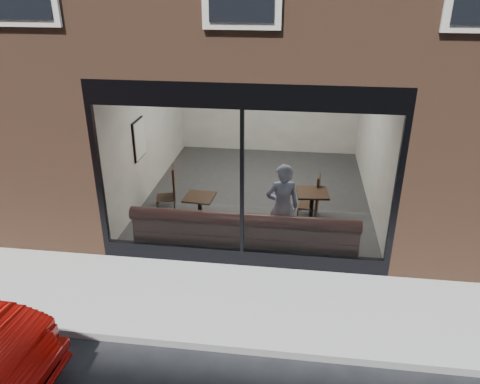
# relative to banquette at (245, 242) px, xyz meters

# --- Properties ---
(ground) EXTENTS (120.00, 120.00, 0.00)m
(ground) POSITION_rel_banquette_xyz_m (0.00, -2.45, -0.23)
(ground) COLOR black
(ground) RESTS_ON ground
(sidewalk_near) EXTENTS (40.00, 2.00, 0.01)m
(sidewalk_near) POSITION_rel_banquette_xyz_m (0.00, -1.45, -0.22)
(sidewalk_near) COLOR gray
(sidewalk_near) RESTS_ON ground
(kerb_near) EXTENTS (40.00, 0.10, 0.12)m
(kerb_near) POSITION_rel_banquette_xyz_m (0.00, -2.50, -0.17)
(kerb_near) COLOR gray
(kerb_near) RESTS_ON ground
(host_building_pier_left) EXTENTS (2.50, 12.00, 3.20)m
(host_building_pier_left) POSITION_rel_banquette_xyz_m (-3.75, 5.55, 1.38)
(host_building_pier_left) COLOR brown
(host_building_pier_left) RESTS_ON ground
(host_building_pier_right) EXTENTS (2.50, 12.00, 3.20)m
(host_building_pier_right) POSITION_rel_banquette_xyz_m (3.75, 5.55, 1.38)
(host_building_pier_right) COLOR brown
(host_building_pier_right) RESTS_ON ground
(host_building_backfill) EXTENTS (5.00, 6.00, 3.20)m
(host_building_backfill) POSITION_rel_banquette_xyz_m (0.00, 8.55, 1.38)
(host_building_backfill) COLOR brown
(host_building_backfill) RESTS_ON ground
(cafe_floor) EXTENTS (6.00, 6.00, 0.00)m
(cafe_floor) POSITION_rel_banquette_xyz_m (0.00, 2.55, -0.21)
(cafe_floor) COLOR #2D2D30
(cafe_floor) RESTS_ON ground
(cafe_ceiling) EXTENTS (6.00, 6.00, 0.00)m
(cafe_ceiling) POSITION_rel_banquette_xyz_m (0.00, 2.55, 2.97)
(cafe_ceiling) COLOR white
(cafe_ceiling) RESTS_ON host_building_upper
(cafe_wall_back) EXTENTS (5.00, 0.00, 5.00)m
(cafe_wall_back) POSITION_rel_banquette_xyz_m (0.00, 5.54, 1.37)
(cafe_wall_back) COLOR beige
(cafe_wall_back) RESTS_ON ground
(cafe_wall_left) EXTENTS (0.00, 6.00, 6.00)m
(cafe_wall_left) POSITION_rel_banquette_xyz_m (-2.49, 2.55, 1.37)
(cafe_wall_left) COLOR beige
(cafe_wall_left) RESTS_ON ground
(cafe_wall_right) EXTENTS (0.00, 6.00, 6.00)m
(cafe_wall_right) POSITION_rel_banquette_xyz_m (2.49, 2.55, 1.37)
(cafe_wall_right) COLOR beige
(cafe_wall_right) RESTS_ON ground
(storefront_kick) EXTENTS (5.00, 0.10, 0.30)m
(storefront_kick) POSITION_rel_banquette_xyz_m (0.00, -0.40, -0.08)
(storefront_kick) COLOR black
(storefront_kick) RESTS_ON ground
(storefront_header) EXTENTS (5.00, 0.10, 0.40)m
(storefront_header) POSITION_rel_banquette_xyz_m (0.00, -0.40, 2.77)
(storefront_header) COLOR black
(storefront_header) RESTS_ON host_building_upper
(storefront_mullion) EXTENTS (0.06, 0.10, 2.50)m
(storefront_mullion) POSITION_rel_banquette_xyz_m (0.00, -0.40, 1.32)
(storefront_mullion) COLOR black
(storefront_mullion) RESTS_ON storefront_kick
(storefront_glass) EXTENTS (4.80, 0.00, 4.80)m
(storefront_glass) POSITION_rel_banquette_xyz_m (0.00, -0.43, 1.33)
(storefront_glass) COLOR white
(storefront_glass) RESTS_ON storefront_kick
(banquette) EXTENTS (4.00, 0.55, 0.45)m
(banquette) POSITION_rel_banquette_xyz_m (0.00, 0.00, 0.00)
(banquette) COLOR #341313
(banquette) RESTS_ON cafe_floor
(person) EXTENTS (0.68, 0.51, 1.67)m
(person) POSITION_rel_banquette_xyz_m (0.65, 0.27, 0.61)
(person) COLOR #9DADD8
(person) RESTS_ON cafe_floor
(cafe_table_left) EXTENTS (0.59, 0.59, 0.04)m
(cafe_table_left) POSITION_rel_banquette_xyz_m (-0.97, 0.69, 0.52)
(cafe_table_left) COLOR black
(cafe_table_left) RESTS_ON cafe_floor
(cafe_table_right) EXTENTS (0.67, 0.67, 0.04)m
(cafe_table_right) POSITION_rel_banquette_xyz_m (1.20, 1.18, 0.52)
(cafe_table_right) COLOR black
(cafe_table_right) RESTS_ON cafe_floor
(cafe_chair_left) EXTENTS (0.48, 0.48, 0.04)m
(cafe_chair_left) POSITION_rel_banquette_xyz_m (-1.93, 1.60, 0.01)
(cafe_chair_left) COLOR black
(cafe_chair_left) RESTS_ON cafe_floor
(cafe_chair_right) EXTENTS (0.42, 0.42, 0.04)m
(cafe_chair_right) POSITION_rel_banquette_xyz_m (1.14, 1.60, 0.01)
(cafe_chair_right) COLOR black
(cafe_chair_right) RESTS_ON cafe_floor
(wall_poster) EXTENTS (0.02, 0.59, 0.79)m
(wall_poster) POSITION_rel_banquette_xyz_m (-2.45, 1.74, 1.28)
(wall_poster) COLOR white
(wall_poster) RESTS_ON cafe_wall_left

